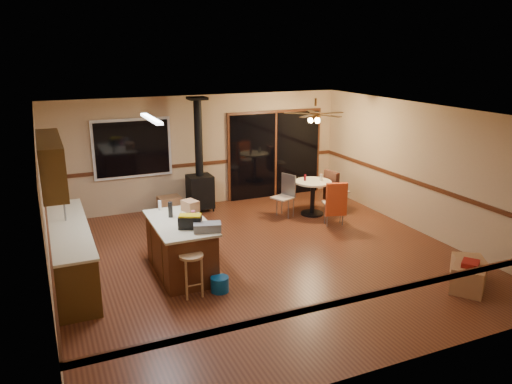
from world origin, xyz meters
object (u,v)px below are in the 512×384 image
toolbox_black (190,222)px  box_corner_a (469,278)px  bar_stool (192,275)px  blue_bucket (220,284)px  box_corner_b (468,267)px  kitchen_island (181,247)px  toolbox_grey (207,227)px  box_under_window (170,205)px  chair_near (336,199)px  chair_right (332,186)px  dining_table (313,192)px  chair_left (286,191)px  wood_stove (200,180)px

toolbox_black → box_corner_a: size_ratio=0.65×
toolbox_black → bar_stool: 0.84m
blue_bucket → box_corner_b: size_ratio=0.62×
blue_bucket → kitchen_island: bearing=111.5°
toolbox_grey → box_under_window: (0.31, 3.70, -0.77)m
box_under_window → toolbox_grey: bearing=-94.8°
bar_stool → box_corner_b: bearing=-15.9°
chair_near → chair_right: 1.02m
chair_near → box_corner_b: chair_near is taller
kitchen_island → chair_right: bearing=23.8°
chair_near → box_corner_b: bearing=-77.4°
toolbox_grey → bar_stool: toolbox_grey is taller
toolbox_black → box_corner_a: (3.81, -2.07, -0.79)m
toolbox_grey → box_under_window: size_ratio=0.85×
dining_table → box_corner_b: size_ratio=1.80×
toolbox_grey → box_under_window: toolbox_grey is taller
chair_near → box_corner_a: bearing=-84.7°
kitchen_island → blue_bucket: (0.36, -0.91, -0.33)m
bar_stool → chair_left: size_ratio=1.28×
toolbox_black → box_corner_b: toolbox_black is taller
kitchen_island → blue_bucket: 1.03m
bar_stool → chair_near: size_ratio=0.96×
dining_table → chair_right: size_ratio=1.17×
dining_table → chair_near: (0.05, -0.88, 0.07)m
bar_stool → dining_table: (3.59, 2.62, 0.19)m
toolbox_black → chair_near: 3.74m
chair_right → bar_stool: bearing=-147.2°
blue_bucket → dining_table: dining_table is taller
wood_stove → box_under_window: (-0.71, 0.05, -0.53)m
bar_stool → box_corner_b: (4.31, -1.23, -0.15)m
box_corner_a → box_corner_b: box_corner_a is taller
box_corner_a → box_corner_b: (0.35, 0.35, -0.03)m
toolbox_grey → chair_right: bearing=32.4°
chair_near → blue_bucket: bearing=-150.9°
blue_bucket → box_corner_a: size_ratio=0.51×
wood_stove → dining_table: wood_stove is taller
blue_bucket → chair_near: 3.72m
chair_near → toolbox_grey: bearing=-155.7°
bar_stool → chair_left: bearing=42.7°
box_under_window → kitchen_island: bearing=-100.8°
chair_left → toolbox_grey: bearing=-136.6°
kitchen_island → bar_stool: bearing=-94.4°
bar_stool → box_under_window: bearing=80.6°
bar_stool → box_corner_b: size_ratio=1.47×
bar_stool → chair_near: 4.05m
bar_stool → chair_left: chair_left is taller
toolbox_black → dining_table: size_ratio=0.43×
chair_right → box_under_window: (-3.46, 1.31, -0.40)m
toolbox_black → chair_right: size_ratio=0.51×
kitchen_island → box_corner_a: kitchen_island is taller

